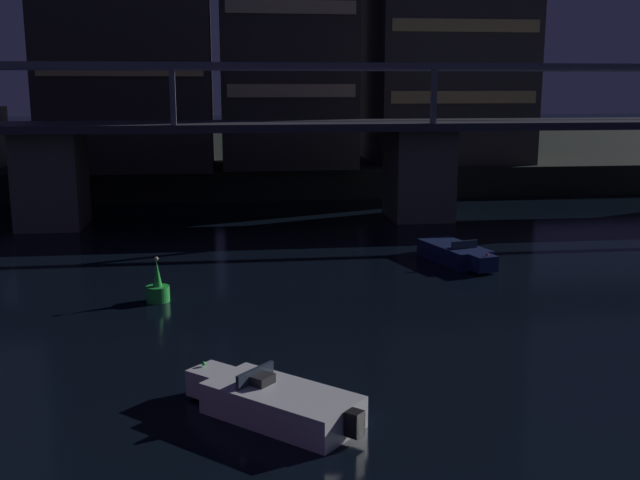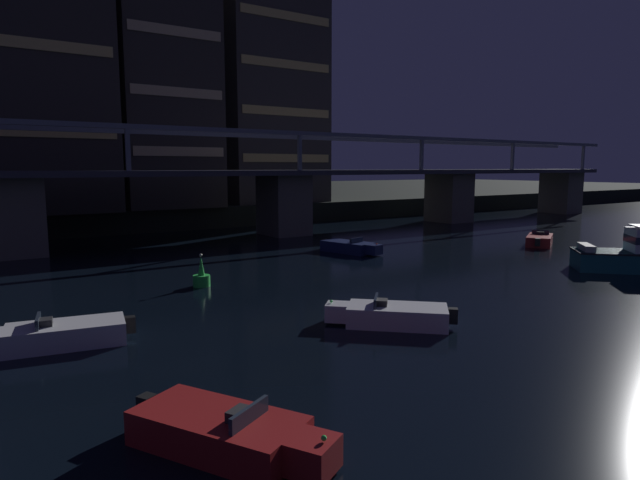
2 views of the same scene
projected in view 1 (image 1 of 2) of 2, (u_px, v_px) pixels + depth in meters
The scene contains 5 objects.
far_riverbank at pixel (319, 143), 93.71m from camera, with size 240.00×80.00×2.20m, color black.
river_bridge at pixel (419, 152), 46.48m from camera, with size 93.78×6.40×9.38m.
speedboat_near_right at pixel (457, 254), 35.33m from camera, with size 2.73×5.19×1.16m.
speedboat_mid_right at pixel (275, 402), 18.81m from camera, with size 4.46×4.31×1.16m.
channel_buoy at pixel (158, 289), 28.95m from camera, with size 0.90×0.90×1.76m.
Camera 1 is at (-12.11, -9.45, 8.16)m, focal length 42.45 mm.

